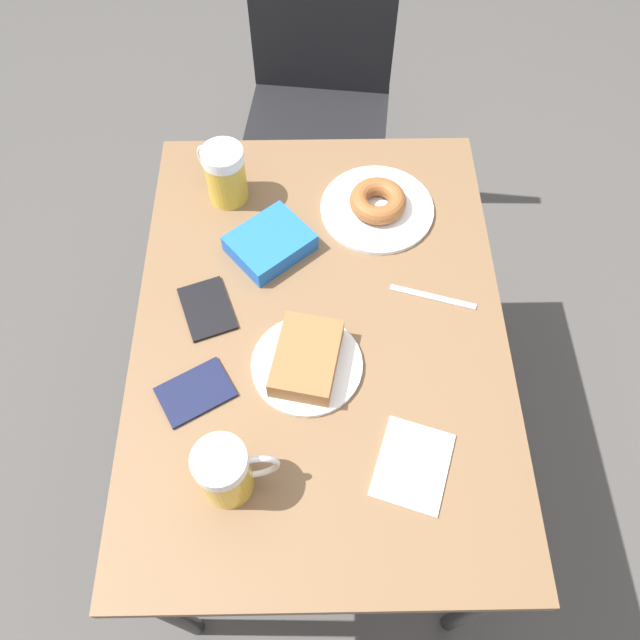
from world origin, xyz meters
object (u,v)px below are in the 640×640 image
Objects in this scene: fork at (433,297)px; napkin_folded at (413,465)px; passport_far_edge at (195,392)px; beer_mug_left at (225,174)px; beer_mug_center at (226,472)px; blue_pouch at (270,243)px; chair at (319,81)px; plate_with_donut at (377,205)px; passport_near_edge at (207,309)px; plate_with_cake at (307,361)px.

napkin_folded is at bearing -101.85° from fork.
beer_mug_left is at bearing 86.21° from passport_far_edge.
beer_mug_center is at bearing -175.07° from napkin_folded.
blue_pouch is at bearing -57.19° from beer_mug_left.
napkin_folded and fork have the same top height.
fork is at bearing -68.31° from chair.
plate_with_donut reaches higher than passport_near_edge.
plate_with_cake is (-0.04, -0.97, 0.16)m from chair.
plate_with_cake reaches higher than passport_near_edge.
passport_near_edge is at bearing -144.58° from plate_with_donut.
chair is at bearing 76.96° from passport_far_edge.
blue_pouch is at bearing 105.19° from plate_with_cake.
plate_with_donut is at bearing -71.79° from chair.
chair is 0.86m from fork.
passport_far_edge is at bearing -129.88° from plate_with_donut.
chair reaches higher than plate_with_donut.
plate_with_donut is at bearing -8.46° from beer_mug_left.
chair reaches higher than passport_near_edge.
napkin_folded is at bearing -20.18° from passport_far_edge.
beer_mug_left reaches higher than plate_with_donut.
passport_near_edge is at bearing 87.61° from passport_far_edge.
blue_pouch is (0.12, 0.14, 0.02)m from passport_near_edge.
plate_with_cake is 1.16× the size of napkin_folded.
chair is 1.21m from beer_mug_center.
napkin_folded is at bearing -60.32° from beer_mug_left.
napkin_folded is 0.40m from passport_far_edge.
passport_far_edge is at bearing -93.79° from beer_mug_left.
chair reaches higher than passport_far_edge.
napkin_folded is at bearing -61.38° from blue_pouch.
fork is 1.09× the size of passport_far_edge.
passport_far_edge is (-0.01, -0.18, 0.00)m from passport_near_edge.
plate_with_donut is 0.25m from blue_pouch.
blue_pouch is at bearing 50.38° from passport_near_edge.
passport_near_edge is at bearing -177.32° from fork.
beer_mug_left is at bearing 171.54° from plate_with_donut.
beer_mug_left is 0.70m from napkin_folded.
napkin_folded is (0.03, -0.56, -0.01)m from plate_with_donut.
beer_mug_center is 0.67× the size of blue_pouch.
beer_mug_left is 0.79× the size of fork.
napkin_folded is 1.14× the size of passport_far_edge.
beer_mug_center is at bearing -86.21° from beer_mug_left.
beer_mug_left is at bearing 93.79° from beer_mug_center.
beer_mug_left reaches higher than passport_far_edge.
beer_mug_center is (-0.13, -0.21, 0.04)m from plate_with_cake.
chair reaches higher than beer_mug_center.
blue_pouch is (0.10, -0.15, -0.05)m from beer_mug_left.
passport_near_edge is at bearing -97.83° from chair.
passport_near_edge is 0.19m from blue_pouch.
beer_mug_left reaches higher than passport_near_edge.
passport_far_edge is at bearing 159.82° from napkin_folded.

